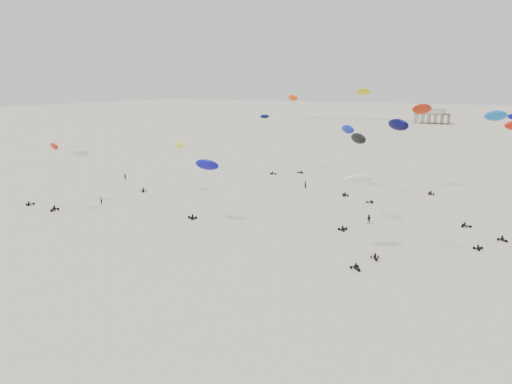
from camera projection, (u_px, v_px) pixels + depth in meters
The scene contains 21 objects.
ground_plane at pixel (394, 153), 188.99m from camera, with size 900.00×900.00×0.00m, color beige.
pavilion_main at pixel (432, 117), 321.97m from camera, with size 21.00×13.00×9.80m.
pier_fence at pixel (354, 119), 346.53m from camera, with size 80.20×0.20×1.50m.
rig_0 at pixel (167, 160), 123.26m from camera, with size 9.89×9.28×13.40m.
rig_1 at pixel (67, 166), 112.44m from camera, with size 8.82×12.53×14.80m.
rig_3 at pixel (54, 171), 104.84m from camera, with size 3.98×4.72×14.34m.
rig_4 at pixel (394, 151), 77.98m from camera, with size 4.54×10.47×21.21m.
rig_5 at pixel (493, 135), 87.79m from camera, with size 4.69×17.68×24.19m.
rig_6 at pixel (358, 192), 79.84m from camera, with size 7.38×14.47×14.81m.
rig_7 at pixel (496, 161), 91.89m from camera, with size 9.01×7.36×21.41m.
rig_8 at pixel (347, 139), 127.74m from camera, with size 8.00×17.10×19.19m.
rig_9 at pixel (365, 112), 118.25m from camera, with size 9.10×14.68×26.65m.
rig_10 at pixel (294, 112), 152.08m from camera, with size 9.51×10.29×23.41m.
rig_11 at pixel (269, 147), 146.98m from camera, with size 7.05×5.37×17.21m.
rig_15 at pixel (423, 117), 126.54m from camera, with size 9.06×14.60×22.31m.
rig_16 at pixel (356, 154), 95.53m from camera, with size 4.76×12.80×17.82m.
rig_17 at pixel (205, 172), 97.59m from camera, with size 6.31×4.24×12.20m.
spectator_0 at pixel (102, 205), 110.65m from camera, with size 0.74×0.51×2.03m, color black.
spectator_1 at pixel (369, 223), 95.89m from camera, with size 1.00×0.58×2.05m, color black.
spectator_2 at pixel (125, 180), 138.34m from camera, with size 1.25×0.67×2.12m, color black.
spectator_3 at pixel (305, 189), 126.84m from camera, with size 0.83×0.57×2.28m, color black.
Camera 1 is at (41.63, 9.62, 26.75)m, focal length 35.00 mm.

